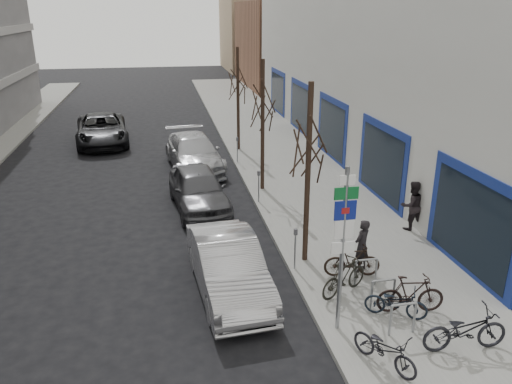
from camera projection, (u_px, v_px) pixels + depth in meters
name	position (u px, v px, depth m)	size (l,w,h in m)	color
ground	(238.00, 345.00, 11.58)	(120.00, 120.00, 0.00)	black
sidewalk_east	(305.00, 187.00, 21.56)	(5.00, 70.00, 0.15)	slate
commercial_building	(496.00, 53.00, 27.58)	(20.00, 32.00, 10.00)	#B7B7B2
brick_building_far	(305.00, 44.00, 49.34)	(12.00, 14.00, 8.00)	brown
tan_building_far	(276.00, 32.00, 63.08)	(13.00, 12.00, 9.00)	#937A5B
highway_sign_pole	(343.00, 241.00, 11.14)	(0.55, 0.10, 4.20)	gray
bike_rack	(383.00, 290.00, 12.57)	(0.66, 2.26, 0.83)	gray
tree_near	(309.00, 132.00, 13.84)	(1.80, 1.80, 5.50)	black
tree_mid	(263.00, 95.00, 19.83)	(1.80, 1.80, 5.50)	black
tree_far	(238.00, 75.00, 25.82)	(1.80, 1.80, 5.50)	black
meter_front	(295.00, 245.00, 14.41)	(0.10, 0.08, 1.27)	gray
meter_mid	(259.00, 183.00, 19.48)	(0.10, 0.08, 1.27)	gray
meter_back	(237.00, 147.00, 24.54)	(0.10, 0.08, 1.27)	gray
bike_near_left	(385.00, 346.00, 10.52)	(0.48, 1.60, 0.98)	black
bike_near_right	(411.00, 294.00, 12.40)	(0.51, 1.72, 1.04)	black
bike_mid_curb	(396.00, 300.00, 12.24)	(0.46, 1.53, 0.93)	black
bike_mid_inner	(344.00, 276.00, 13.22)	(0.50, 1.68, 1.02)	black
bike_far_curb	(466.00, 326.00, 11.00)	(0.59, 1.95, 1.19)	black
bike_far_inner	(352.00, 261.00, 14.09)	(0.48, 1.62, 0.99)	black
parked_car_front	(228.00, 267.00, 13.48)	(1.65, 4.74, 1.56)	#AFAFB4
parked_car_mid	(198.00, 189.00, 19.17)	(1.91, 4.76, 1.62)	#47474C
parked_car_back	(194.00, 153.00, 24.01)	(2.27, 5.58, 1.62)	#A2A2A7
lane_car	(102.00, 129.00, 28.53)	(2.75, 5.96, 1.66)	black
pedestrian_near	(362.00, 246.00, 14.30)	(0.58, 0.38, 1.59)	black
pedestrian_far	(412.00, 205.00, 17.02)	(0.65, 0.44, 1.76)	black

